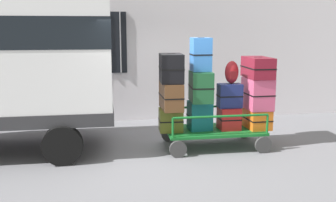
# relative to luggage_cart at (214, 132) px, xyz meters

# --- Properties ---
(ground_plane) EXTENTS (40.00, 40.00, 0.00)m
(ground_plane) POSITION_rel_luggage_cart_xyz_m (-0.97, 0.03, -0.31)
(ground_plane) COLOR slate
(building_wall) EXTENTS (12.00, 0.38, 5.00)m
(building_wall) POSITION_rel_luggage_cart_xyz_m (-0.98, 2.70, 2.19)
(building_wall) COLOR silver
(building_wall) RESTS_ON ground
(luggage_cart) EXTENTS (1.98, 1.09, 0.37)m
(luggage_cart) POSITION_rel_luggage_cart_xyz_m (0.00, 0.00, 0.00)
(luggage_cart) COLOR #146023
(luggage_cart) RESTS_ON ground
(cart_railing) EXTENTS (1.88, 0.95, 0.39)m
(cart_railing) POSITION_rel_luggage_cart_xyz_m (-0.00, 0.00, 0.38)
(cart_railing) COLOR #146023
(cart_railing) RESTS_ON luggage_cart
(suitcase_left_bottom) EXTENTS (0.48, 0.43, 0.45)m
(suitcase_left_bottom) POSITION_rel_luggage_cart_xyz_m (-0.88, 0.01, 0.29)
(suitcase_left_bottom) COLOR #4C5119
(suitcase_left_bottom) RESTS_ON luggage_cart
(suitcase_left_middle) EXTENTS (0.38, 0.78, 0.52)m
(suitcase_left_middle) POSITION_rel_luggage_cart_xyz_m (-0.88, -0.02, 0.77)
(suitcase_left_middle) COLOR brown
(suitcase_left_middle) RESTS_ON suitcase_left_bottom
(suitcase_left_top) EXTENTS (0.46, 0.68, 0.55)m
(suitcase_left_top) POSITION_rel_luggage_cart_xyz_m (-0.88, -0.04, 1.30)
(suitcase_left_top) COLOR black
(suitcase_left_top) RESTS_ON suitcase_left_middle
(suitcase_midleft_bottom) EXTENTS (0.47, 0.40, 0.58)m
(suitcase_midleft_bottom) POSITION_rel_luggage_cart_xyz_m (-0.29, 0.02, 0.35)
(suitcase_midleft_bottom) COLOR #0F5960
(suitcase_midleft_bottom) RESTS_ON luggage_cart
(suitcase_midleft_middle) EXTENTS (0.46, 0.66, 0.59)m
(suitcase_midleft_middle) POSITION_rel_luggage_cart_xyz_m (-0.29, -0.03, 0.93)
(suitcase_midleft_middle) COLOR #194C28
(suitcase_midleft_middle) RESTS_ON suitcase_midleft_bottom
(suitcase_midleft_top) EXTENTS (0.37, 0.38, 0.64)m
(suitcase_midleft_top) POSITION_rel_luggage_cart_xyz_m (-0.29, 0.02, 1.55)
(suitcase_midleft_top) COLOR #3372C6
(suitcase_midleft_top) RESTS_ON suitcase_midleft_middle
(suitcase_center_bottom) EXTENTS (0.41, 0.41, 0.44)m
(suitcase_center_bottom) POSITION_rel_luggage_cart_xyz_m (0.29, -0.03, 0.28)
(suitcase_center_bottom) COLOR #B21E1E
(suitcase_center_bottom) RESTS_ON luggage_cart
(suitcase_center_middle) EXTENTS (0.47, 0.31, 0.47)m
(suitcase_center_middle) POSITION_rel_luggage_cart_xyz_m (0.29, -0.03, 0.74)
(suitcase_center_middle) COLOR navy
(suitcase_center_middle) RESTS_ON suitcase_center_bottom
(suitcase_midright_bottom) EXTENTS (0.45, 0.64, 0.39)m
(suitcase_midright_bottom) POSITION_rel_luggage_cart_xyz_m (0.88, -0.02, 0.26)
(suitcase_midright_bottom) COLOR orange
(suitcase_midright_bottom) RESTS_ON luggage_cart
(suitcase_midright_middle) EXTENTS (0.48, 0.67, 0.62)m
(suitcase_midright_middle) POSITION_rel_luggage_cart_xyz_m (0.88, -0.01, 0.76)
(suitcase_midright_middle) COLOR #CC4C72
(suitcase_midright_middle) RESTS_ON suitcase_midright_bottom
(suitcase_midright_top) EXTENTS (0.47, 0.82, 0.41)m
(suitcase_midright_top) POSITION_rel_luggage_cart_xyz_m (0.88, 0.03, 1.28)
(suitcase_midright_top) COLOR maroon
(suitcase_midright_top) RESTS_ON suitcase_midright_middle
(backpack) EXTENTS (0.27, 0.22, 0.44)m
(backpack) POSITION_rel_luggage_cart_xyz_m (0.33, -0.02, 1.20)
(backpack) COLOR maroon
(backpack) RESTS_ON suitcase_center_middle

